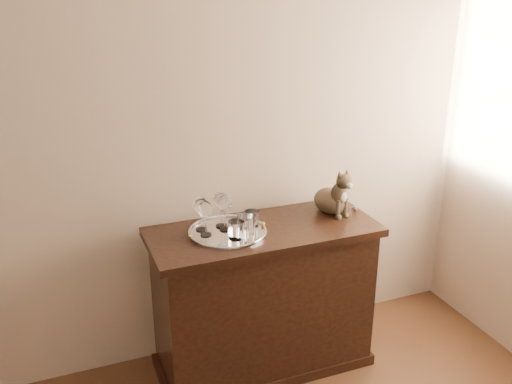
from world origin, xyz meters
The scene contains 11 objects.
wall_back centered at (0.00, 2.25, 1.35)m, with size 4.00×0.10×2.70m, color #C1A791.
sideboard centered at (0.60, 1.94, 0.42)m, with size 1.20×0.50×0.85m, color black, non-canonical shape.
tray centered at (0.41, 1.95, 0.85)m, with size 0.40×0.40×0.01m, color silver.
wine_glass_a centered at (0.29, 2.03, 0.95)m, with size 0.07×0.07×0.18m, color white, non-canonical shape.
wine_glass_b centered at (0.40, 2.03, 0.96)m, with size 0.07×0.07×0.20m, color white, non-canonical shape.
wine_glass_c centered at (0.29, 1.96, 0.95)m, with size 0.07×0.07×0.18m, color silver, non-canonical shape.
wine_glass_d centered at (0.40, 1.98, 0.95)m, with size 0.07×0.07×0.19m, color silver, non-canonical shape.
tumbler_a centered at (0.48, 1.89, 0.91)m, with size 0.09×0.09×0.10m, color silver.
tumbler_b centered at (0.43, 1.87, 0.90)m, with size 0.08×0.08×0.09m, color white.
tumbler_c centered at (0.55, 1.98, 0.90)m, with size 0.07×0.07×0.08m, color silver.
cat centered at (1.03, 2.01, 0.99)m, with size 0.27×0.25×0.27m, color #4F402F, non-canonical shape.
Camera 1 is at (-0.42, -0.54, 2.09)m, focal length 40.00 mm.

